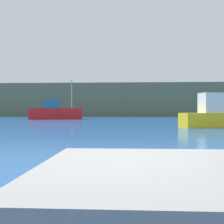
{
  "coord_description": "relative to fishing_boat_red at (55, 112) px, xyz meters",
  "views": [
    {
      "loc": [
        -0.04,
        -2.93,
        1.18
      ],
      "look_at": [
        -1.23,
        17.78,
        1.08
      ],
      "focal_mm": 47.56,
      "sensor_mm": 36.0,
      "label": 1
    }
  ],
  "objects": [
    {
      "name": "fishing_boat_yellow",
      "position": [
        16.01,
        -18.6,
        -0.04
      ],
      "size": [
        5.05,
        2.78,
        4.1
      ],
      "rotation": [
        0.0,
        0.0,
        0.3
      ],
      "color": "yellow",
      "rests_on": "ground"
    },
    {
      "name": "hillside_backdrop",
      "position": [
        10.06,
        27.17,
        2.46
      ],
      "size": [
        140.0,
        16.74,
        6.78
      ],
      "primitive_type": "cube",
      "color": "#5B664C",
      "rests_on": "ground"
    },
    {
      "name": "fishing_boat_red",
      "position": [
        0.0,
        0.0,
        0.0
      ],
      "size": [
        7.3,
        3.08,
        5.45
      ],
      "rotation": [
        0.0,
        0.0,
        0.16
      ],
      "color": "red",
      "rests_on": "ground"
    }
  ]
}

